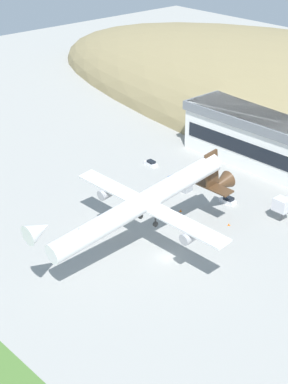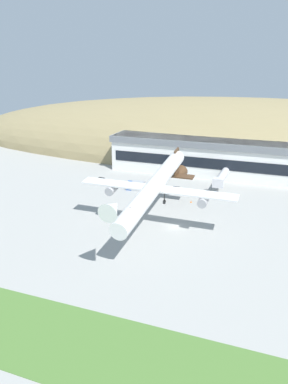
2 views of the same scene
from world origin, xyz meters
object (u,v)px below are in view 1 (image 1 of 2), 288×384
Objects in this scene: service_car_1 at (228,201)px; traffic_cone_0 at (229,224)px; box_truck at (180,183)px; traffic_cone_1 at (181,210)px; service_car_2 at (151,163)px; cargo_airplane at (144,204)px.

service_car_1 is 10.67m from traffic_cone_0.
box_truck is 10.72× the size of traffic_cone_1.
traffic_cone_0 is 12.09m from traffic_cone_1.
box_truck is at bearing -15.25° from service_car_2.
service_car_1 is 6.96× the size of traffic_cone_1.
service_car_2 is at bearing 165.41° from traffic_cone_0.
box_truck is at bearing 135.49° from traffic_cone_1.
cargo_airplane is at bearing -67.85° from traffic_cone_1.
traffic_cone_0 is 1.00× the size of traffic_cone_1.
service_car_2 is (-30.69, 30.06, -10.31)m from cargo_airplane.
service_car_1 is 13.23m from box_truck.
service_car_1 is 28.00m from service_car_2.
box_truck is (-15.61, 25.95, -9.43)m from cargo_airplane.
service_car_1 is at bearing 95.39° from cargo_airplane.
cargo_airplane is 31.72m from box_truck.
traffic_cone_1 is (8.42, -8.27, -1.19)m from box_truck.
cargo_airplane is at bearing -58.97° from box_truck.
traffic_cone_0 is at bearing -14.59° from service_car_2.
box_truck is at bearing 165.92° from traffic_cone_0.
cargo_airplane is 90.04× the size of traffic_cone_0.
service_car_1 is at bearing 68.08° from traffic_cone_1.
service_car_2 is 6.89× the size of traffic_cone_0.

